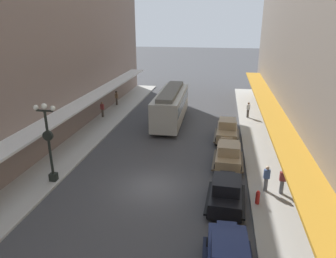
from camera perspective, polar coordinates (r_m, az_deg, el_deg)
The scene contains 15 objects.
ground_plane at distance 20.25m, azimuth -2.92°, elevation -10.44°, with size 200.00×200.00×0.00m, color #424244.
sidewalk_left at distance 22.90m, azimuth -21.76°, elevation -7.97°, with size 3.00×60.00×0.15m, color #B7B5AD.
sidewalk_right at distance 20.14m, azimuth 18.86°, elevation -11.53°, with size 3.00×60.00×0.15m, color #B7B5AD.
parked_car_0 at distance 13.94m, azimuth 10.96°, elevation -22.01°, with size 2.24×4.30×1.84m.
parked_car_1 at distance 27.65m, azimuth 10.66°, elevation -0.19°, with size 2.23×4.29×1.84m.
parked_car_2 at distance 18.20m, azimuth 10.50°, elevation -11.07°, with size 2.31×4.32×1.84m.
parked_car_3 at distance 22.83m, azimuth 10.90°, elevation -4.52°, with size 2.25×4.30×1.84m.
streetcar at distance 31.57m, azimuth 0.51°, elevation 4.45°, with size 2.65×9.64×3.46m.
lamp_post_with_clock at distance 20.82m, azimuth -20.85°, elevation -1.81°, with size 1.42×0.44×5.16m.
fire_hydrant at distance 18.83m, azimuth 15.96°, elevation -11.78°, with size 0.24×0.24×0.82m.
pedestrian_0 at distance 20.05m, azimuth 20.02°, elevation -8.82°, with size 0.36×0.24×1.64m.
pedestrian_1 at distance 33.94m, azimuth -11.81°, elevation 3.51°, with size 0.36×0.24×1.64m.
pedestrian_2 at distance 20.03m, azimuth 17.41°, elevation -8.53°, with size 0.36×0.24×1.64m.
pedestrian_3 at distance 38.50m, azimuth -9.31°, elevation 5.59°, with size 0.36×0.28×1.67m.
pedestrian_4 at distance 34.15m, azimuth 14.32°, elevation 3.41°, with size 0.36×0.24×1.64m.
Camera 1 is at (3.96, -17.10, 10.10)m, focal length 33.62 mm.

